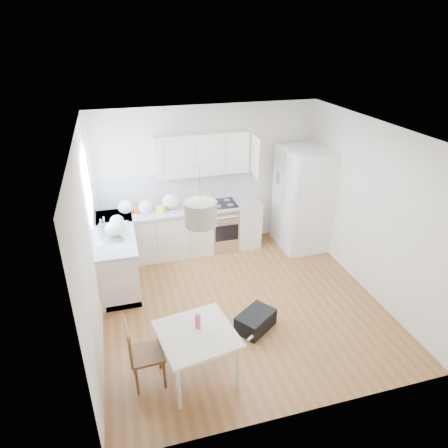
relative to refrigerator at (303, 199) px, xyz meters
name	(u,v)px	position (x,y,z in m)	size (l,w,h in m)	color
floor	(241,302)	(-1.70, -1.50, -0.97)	(4.20, 4.20, 0.00)	brown
ceiling	(245,132)	(-1.70, -1.50, 1.73)	(4.20, 4.20, 0.00)	white
wall_back	(208,178)	(-1.70, 0.60, 0.38)	(4.20, 4.20, 0.00)	silver
wall_left	(89,245)	(-3.80, -1.50, 0.38)	(4.20, 4.20, 0.00)	silver
wall_right	(371,210)	(0.40, -1.50, 0.38)	(4.20, 4.20, 0.00)	silver
window_glassblock	(88,186)	(-3.79, -0.35, 0.78)	(0.02, 1.00, 1.00)	#BFE0F9
cabinets_back	(182,232)	(-2.30, 0.30, -0.53)	(3.00, 0.60, 0.88)	silver
cabinets_left	(118,256)	(-3.50, -0.30, -0.53)	(0.60, 1.80, 0.88)	silver
counter_back	(180,209)	(-2.30, 0.30, -0.07)	(3.02, 0.64, 0.04)	#A3A6A7
counter_left	(114,232)	(-3.50, -0.30, -0.07)	(0.64, 1.82, 0.04)	#A3A6A7
backsplash_back	(177,188)	(-2.30, 0.60, 0.24)	(3.00, 0.01, 0.58)	white
backsplash_left	(93,217)	(-3.80, -0.30, 0.24)	(0.01, 1.80, 0.58)	white
upper_cabinets	(201,154)	(-1.85, 0.44, 0.90)	(1.70, 0.32, 0.75)	silver
range_oven	(223,226)	(-1.50, 0.30, -0.53)	(0.50, 0.61, 0.88)	silver
sink	(114,233)	(-3.50, -0.35, -0.06)	(0.50, 0.80, 0.16)	silver
refrigerator	(303,199)	(0.00, 0.00, 0.00)	(0.92, 0.97, 1.94)	white
dining_table	(197,338)	(-2.66, -2.76, -0.36)	(1.00, 1.00, 0.68)	beige
dining_chair	(147,352)	(-3.25, -2.68, -0.51)	(0.38, 0.38, 0.91)	#4B3016
drink_bottle	(198,319)	(-2.63, -2.67, -0.17)	(0.07, 0.07, 0.24)	#E84073
gym_bag	(255,321)	(-1.69, -2.12, -0.84)	(0.56, 0.37, 0.26)	black
pendant_lamp	(201,214)	(-2.56, -2.69, 1.21)	(0.34, 0.34, 0.26)	#B8AB8D
grocery_bag_a	(126,207)	(-3.27, 0.36, 0.07)	(0.27, 0.23, 0.24)	white
grocery_bag_b	(146,207)	(-2.93, 0.29, 0.06)	(0.25, 0.22, 0.23)	white
grocery_bag_c	(171,202)	(-2.47, 0.34, 0.09)	(0.31, 0.26, 0.28)	white
grocery_bag_d	(117,221)	(-3.44, -0.13, 0.05)	(0.22, 0.19, 0.20)	white
grocery_bag_e	(114,229)	(-3.49, -0.47, 0.08)	(0.28, 0.24, 0.25)	white
snack_orange	(189,204)	(-2.14, 0.34, 0.00)	(0.16, 0.10, 0.11)	red
snack_yellow	(161,209)	(-2.66, 0.25, 0.01)	(0.16, 0.10, 0.11)	yellow
snack_red	(137,209)	(-3.07, 0.35, 0.01)	(0.16, 0.10, 0.11)	#B53C16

